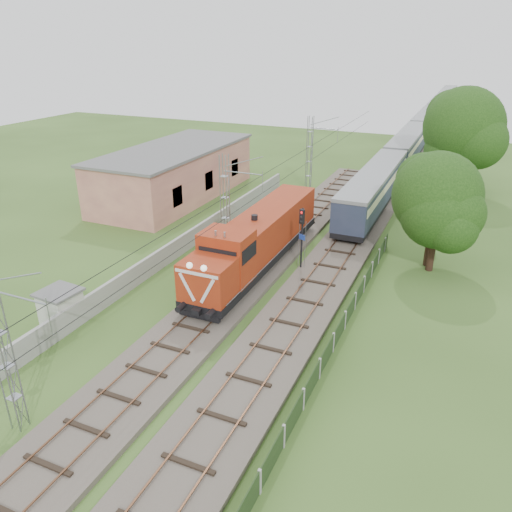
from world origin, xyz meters
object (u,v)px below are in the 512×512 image
at_px(relay_hut, 61,308).
at_px(signal_post, 302,229).
at_px(coach_rake, 427,121).
at_px(locomotive, 257,239).

bearing_deg(relay_hut, signal_post, 50.25).
bearing_deg(signal_post, coach_rake, 88.14).
bearing_deg(coach_rake, locomotive, -94.75).
bearing_deg(locomotive, coach_rake, 85.25).
bearing_deg(locomotive, signal_post, 14.40).
height_order(locomotive, coach_rake, locomotive).
height_order(coach_rake, signal_post, signal_post).
bearing_deg(signal_post, relay_hut, -129.75).
xyz_separation_m(signal_post, relay_hut, (-10.47, -12.59, -2.17)).
bearing_deg(coach_rake, signal_post, -91.86).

